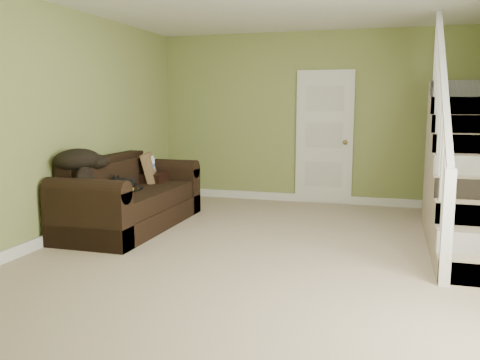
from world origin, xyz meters
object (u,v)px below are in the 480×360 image
Objects in this scene: side_table at (149,193)px; banana at (132,190)px; sofa at (129,200)px; cat at (124,184)px.

side_table reaches higher than banana.
sofa reaches higher than cat.
sofa is 0.29m from cat.
sofa is 0.71m from side_table.
side_table is 0.92m from banana.
banana is (0.09, 0.01, -0.06)m from cat.
side_table is (-0.08, 0.71, -0.03)m from sofa.
side_table is 0.93m from cat.
side_table is at bearing 109.80° from cat.
side_table is at bearing 88.37° from banana.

